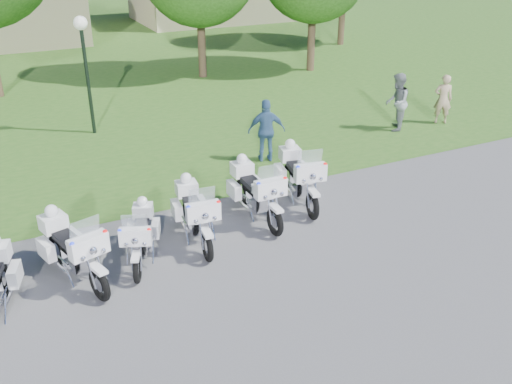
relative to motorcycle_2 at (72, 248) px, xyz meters
name	(u,v)px	position (x,y,z in m)	size (l,w,h in m)	color
ground	(273,254)	(4.00, -0.98, -0.69)	(100.00, 100.00, 0.00)	#55555A
grass_lawn	(67,39)	(4.00, 26.02, -0.69)	(100.00, 48.00, 0.01)	#2E5E1D
motorcycle_2	(72,248)	(0.00, 0.00, 0.00)	(1.25, 2.40, 1.65)	black
motorcycle_3	(141,234)	(1.41, 0.11, -0.10)	(1.17, 1.99, 1.41)	black
motorcycle_4	(195,212)	(2.75, 0.41, -0.02)	(0.93, 2.39, 1.60)	black
motorcycle_5	(255,190)	(4.44, 0.78, 0.00)	(0.81, 2.47, 1.66)	black
motorcycle_6	(299,175)	(5.82, 1.09, 0.02)	(1.13, 2.50, 1.70)	black
lamp_post	(83,46)	(2.11, 8.57, 2.25)	(0.44, 0.44, 3.86)	black
bystander_a	(443,99)	(13.41, 4.23, 0.18)	(0.63, 0.42, 1.74)	tan
bystander_b	(397,102)	(11.48, 4.36, 0.29)	(0.95, 0.74, 1.96)	gray
bystander_c	(267,131)	(6.28, 3.83, 0.25)	(1.10, 0.46, 1.89)	#3A608B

